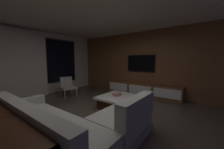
# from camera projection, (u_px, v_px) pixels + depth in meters

# --- Properties ---
(floor) EXTENTS (9.20, 9.20, 0.00)m
(floor) POSITION_uv_depth(u_px,v_px,m) (99.00, 121.00, 3.06)
(floor) COLOR #473D33
(back_wall_with_window) EXTENTS (6.60, 0.30, 2.70)m
(back_wall_with_window) POSITION_uv_depth(u_px,v_px,m) (30.00, 64.00, 5.02)
(back_wall_with_window) COLOR beige
(back_wall_with_window) RESTS_ON floor
(media_wall) EXTENTS (0.12, 7.80, 2.70)m
(media_wall) POSITION_uv_depth(u_px,v_px,m) (147.00, 63.00, 5.36)
(media_wall) COLOR brown
(media_wall) RESTS_ON floor
(ceiling) EXTENTS (8.20, 8.20, 0.00)m
(ceiling) POSITION_uv_depth(u_px,v_px,m) (97.00, 4.00, 2.78)
(ceiling) COLOR beige
(sectional_couch) EXTENTS (1.98, 2.50, 0.82)m
(sectional_couch) POSITION_uv_depth(u_px,v_px,m) (70.00, 127.00, 2.19)
(sectional_couch) COLOR gray
(sectional_couch) RESTS_ON floor
(coffee_table) EXTENTS (1.16, 1.16, 0.36)m
(coffee_table) POSITION_uv_depth(u_px,v_px,m) (120.00, 102.00, 3.92)
(coffee_table) COLOR #3E2010
(coffee_table) RESTS_ON floor
(book_stack_on_coffee_table) EXTENTS (0.31, 0.22, 0.08)m
(book_stack_on_coffee_table) POSITION_uv_depth(u_px,v_px,m) (117.00, 95.00, 3.94)
(book_stack_on_coffee_table) COLOR #C285C4
(book_stack_on_coffee_table) RESTS_ON coffee_table
(accent_chair_near_window) EXTENTS (0.66, 0.67, 0.78)m
(accent_chair_near_window) POSITION_uv_depth(u_px,v_px,m) (68.00, 85.00, 5.24)
(accent_chair_near_window) COLOR #B2ADA0
(accent_chair_near_window) RESTS_ON floor
(media_console) EXTENTS (0.46, 3.10, 0.52)m
(media_console) POSITION_uv_depth(u_px,v_px,m) (143.00, 90.00, 5.28)
(media_console) COLOR brown
(media_console) RESTS_ON floor
(mounted_tv) EXTENTS (0.05, 1.23, 0.71)m
(mounted_tv) POSITION_uv_depth(u_px,v_px,m) (141.00, 63.00, 5.42)
(mounted_tv) COLOR black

